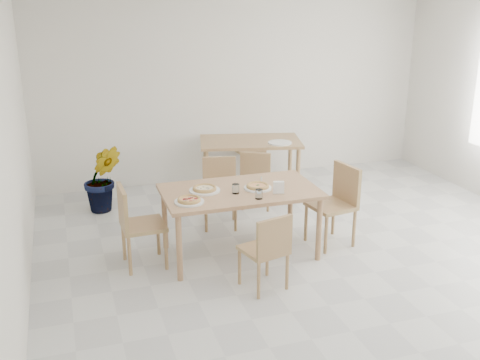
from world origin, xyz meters
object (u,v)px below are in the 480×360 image
object	(u,v)px
plate_mushroom	(205,190)
pizza_mushroom	(205,188)
plate_empty	(280,143)
tumbler_b	(236,189)
tumbler_a	(259,194)
plate_pepperoni	(189,202)
pizza_margherita	(258,186)
chair_east	(337,199)
pizza_pepperoni	(189,200)
chair_west	(135,221)
chair_back_s	(256,175)
chair_back_n	(246,144)
chair_south	(268,247)
plate_margherita	(258,188)
second_table	(250,146)
main_table	(240,196)
potted_plant	(103,178)
napkin_holder	(279,188)
chair_north	(220,187)

from	to	relation	value
plate_mushroom	pizza_mushroom	bearing A→B (deg)	0.00
plate_mushroom	plate_empty	size ratio (longest dim) A/B	1.00
tumbler_b	tumbler_a	bearing A→B (deg)	-52.45
plate_pepperoni	pizza_margherita	world-z (taller)	pizza_margherita
chair_east	pizza_pepperoni	world-z (taller)	chair_east
chair_west	pizza_pepperoni	size ratio (longest dim) A/B	2.95
chair_back_s	chair_back_n	size ratio (longest dim) A/B	0.94
pizza_margherita	tumbler_a	bearing A→B (deg)	-107.32
chair_south	plate_margherita	world-z (taller)	chair_south
chair_east	second_table	size ratio (longest dim) A/B	0.59
pizza_margherita	plate_mushroom	bearing A→B (deg)	169.97
plate_pepperoni	chair_back_n	xyz separation A→B (m)	(1.57, 2.88, -0.27)
chair_south	plate_empty	bearing A→B (deg)	-128.69
main_table	potted_plant	bearing A→B (deg)	126.70
potted_plant	napkin_holder	bearing A→B (deg)	-51.09
pizza_pepperoni	second_table	xyz separation A→B (m)	(1.39, 2.15, -0.12)
pizza_pepperoni	chair_back_s	distance (m)	1.93
pizza_mushroom	potted_plant	xyz separation A→B (m)	(-0.93, 1.71, -0.33)
chair_back_s	second_table	bearing A→B (deg)	-74.97
chair_west	pizza_mushroom	size ratio (longest dim) A/B	2.71
plate_pepperoni	napkin_holder	bearing A→B (deg)	-2.53
chair_north	tumbler_a	distance (m)	1.26
chair_east	pizza_mushroom	distance (m)	1.53
plate_margherita	napkin_holder	bearing A→B (deg)	-55.80
chair_north	plate_margherita	xyz separation A→B (m)	(0.16, -0.93, 0.28)
potted_plant	pizza_margherita	bearing A→B (deg)	-50.55
chair_south	napkin_holder	xyz separation A→B (m)	(0.33, 0.58, 0.36)
plate_mushroom	pizza_mushroom	size ratio (longest dim) A/B	1.00
plate_margherita	pizza_margherita	xyz separation A→B (m)	(0.00, 0.00, 0.02)
plate_margherita	pizza_mushroom	distance (m)	0.57
potted_plant	chair_north	bearing A→B (deg)	-33.55
chair_east	tumbler_a	world-z (taller)	chair_east
chair_east	tumbler_b	distance (m)	1.25
chair_south	napkin_holder	bearing A→B (deg)	-134.36
chair_west	pizza_margherita	xyz separation A→B (m)	(1.31, -0.09, 0.27)
plate_margherita	plate_pepperoni	distance (m)	0.81
chair_south	main_table	bearing A→B (deg)	-104.25
pizza_pepperoni	chair_south	bearing A→B (deg)	-45.86
plate_margherita	chair_west	bearing A→B (deg)	175.93
chair_north	chair_back_n	distance (m)	2.01
chair_east	plate_margherita	world-z (taller)	chair_east
chair_east	pizza_margherita	xyz separation A→B (m)	(-0.95, 0.02, 0.25)
pizza_pepperoni	plate_empty	bearing A→B (deg)	47.25
pizza_mushroom	potted_plant	bearing A→B (deg)	118.50
chair_north	pizza_pepperoni	xyz separation A→B (m)	(-0.63, -1.11, 0.30)
napkin_holder	chair_back_n	bearing A→B (deg)	92.24
pizza_pepperoni	potted_plant	xyz separation A→B (m)	(-0.69, 1.99, -0.33)
main_table	plate_pepperoni	xyz separation A→B (m)	(-0.60, -0.21, 0.08)
chair_west	second_table	world-z (taller)	chair_west
pizza_mushroom	chair_back_n	xyz separation A→B (m)	(1.34, 2.60, -0.29)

